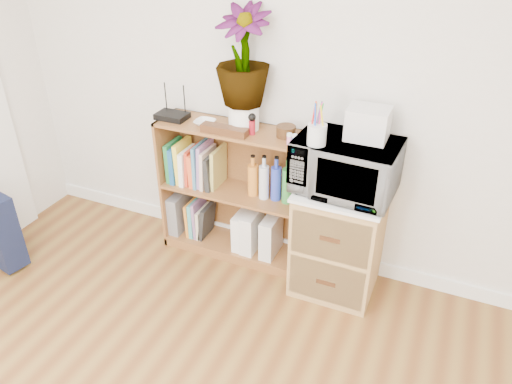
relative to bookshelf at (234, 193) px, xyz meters
The scene contains 21 objects.
skirting_board 0.57m from the bookshelf, 21.80° to the left, with size 4.00×0.02×0.10m, color white.
bookshelf is the anchor object (origin of this frame).
wicker_unit 0.76m from the bookshelf, ahead, with size 0.50×0.45×0.70m, color #9E7542.
microwave 0.86m from the bookshelf, ahead, with size 0.57×0.39×0.32m, color white.
pen_cup 0.89m from the bookshelf, 18.23° to the right, with size 0.10×0.10×0.11m, color silver.
small_appliance 1.06m from the bookshelf, ahead, with size 0.22×0.19×0.18m, color silver.
router 0.65m from the bookshelf, behind, with size 0.20×0.14×0.04m, color black.
white_bowl 0.52m from the bookshelf, behind, with size 0.13×0.13×0.03m, color white.
plant_pot 0.56m from the bookshelf, 15.64° to the left, with size 0.19×0.19×0.16m, color white.
potted_plant 0.93m from the bookshelf, 15.64° to the left, with size 0.32×0.32×0.58m, color #30702D.
trinket_box 0.51m from the bookshelf, 91.60° to the right, with size 0.30×0.07×0.05m, color #39220F.
kokeshi_doll 0.54m from the bookshelf, 14.64° to the right, with size 0.04×0.04×0.09m, color maroon.
wooden_bowl 0.62m from the bookshelf, ahead, with size 0.12×0.12×0.07m, color #371D0F.
paint_jars 0.68m from the bookshelf, 11.47° to the right, with size 0.10×0.04×0.05m, color pink.
file_box 0.51m from the bookshelf, behind, with size 0.09×0.23×0.29m, color slate.
magazine_holder_left 0.28m from the bookshelf, ahead, with size 0.08×0.21×0.27m, color white.
magazine_holder_mid 0.29m from the bookshelf, ahead, with size 0.09×0.23×0.29m, color silver.
magazine_holder_right 0.38m from the bookshelf, ahead, with size 0.09×0.23×0.29m, color silver.
cookbooks 0.33m from the bookshelf, behind, with size 0.36×0.20×0.30m.
liquor_bottles 0.38m from the bookshelf, ahead, with size 0.47×0.07×0.30m.
lower_books 0.39m from the bookshelf, behind, with size 0.17×0.19×0.28m.
Camera 1 is at (0.93, -0.47, 2.19)m, focal length 35.00 mm.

